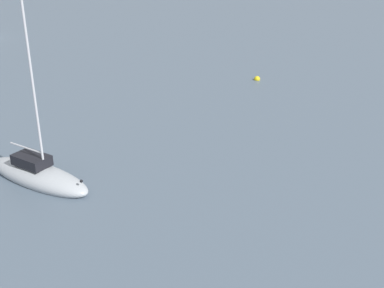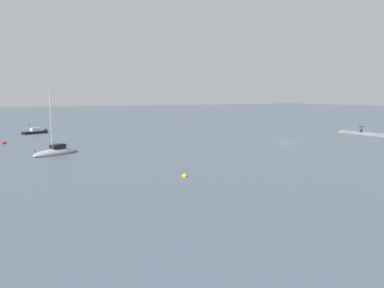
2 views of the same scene
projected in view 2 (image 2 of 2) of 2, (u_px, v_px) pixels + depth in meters
ground_plane at (287, 141)px, 67.73m from camera, size 500.00×500.00×0.00m
seawall_pier at (363, 133)px, 78.69m from camera, size 10.85×1.61×0.58m
person_seated_dark_left at (361, 131)px, 78.96m from camera, size 0.45×0.64×0.73m
umbrella_open_black at (361, 127)px, 78.88m from camera, size 1.23×1.23×1.27m
sailboat_grey_near at (56, 152)px, 52.05m from camera, size 4.77×7.21×9.75m
motorboat_black_near at (37, 132)px, 80.92m from camera, size 3.26×5.44×2.92m
mooring_buoy_near at (4, 143)px, 63.58m from camera, size 0.70×0.70×0.70m
mooring_buoy_mid at (185, 176)px, 37.68m from camera, size 0.52×0.52×0.52m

